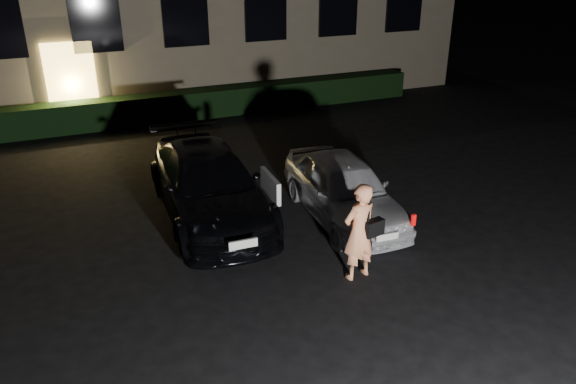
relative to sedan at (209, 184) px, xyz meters
name	(u,v)px	position (x,y,z in m)	size (l,w,h in m)	color
ground	(357,294)	(1.40, -3.66, -0.68)	(80.00, 80.00, 0.00)	black
hedge	(195,104)	(1.40, 6.84, -0.25)	(15.00, 0.70, 0.85)	black
sedan	(209,184)	(0.00, 0.00, 0.00)	(2.08, 4.83, 1.36)	black
hatch	(344,188)	(2.47, -1.14, -0.05)	(1.70, 3.80, 1.27)	silver
man	(360,232)	(1.66, -3.20, 0.17)	(0.76, 0.52, 1.70)	#FF9C69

